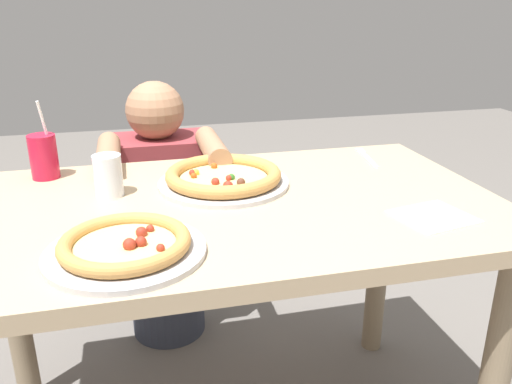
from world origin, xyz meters
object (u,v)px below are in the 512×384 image
at_px(pizza_near, 125,246).
at_px(water_cup_clear, 108,175).
at_px(fork, 366,157).
at_px(diner_seated, 163,223).
at_px(pizza_far, 223,177).
at_px(drink_cup_colored, 44,156).

xyz_separation_m(pizza_near, water_cup_clear, (-0.03, 0.34, 0.04)).
xyz_separation_m(fork, diner_seated, (-0.62, 0.32, -0.30)).
relative_size(pizza_near, fork, 1.54).
xyz_separation_m(pizza_far, water_cup_clear, (-0.29, -0.00, 0.03)).
height_order(fork, diner_seated, diner_seated).
relative_size(water_cup_clear, fork, 0.52).
bearing_deg(water_cup_clear, fork, 11.12).
bearing_deg(pizza_near, water_cup_clear, 95.81).
height_order(pizza_near, pizza_far, pizza_far).
xyz_separation_m(pizza_far, drink_cup_colored, (-0.46, 0.18, 0.04)).
relative_size(pizza_near, water_cup_clear, 2.97).
bearing_deg(drink_cup_colored, pizza_near, -68.41).
bearing_deg(water_cup_clear, drink_cup_colored, 133.24).
bearing_deg(pizza_near, drink_cup_colored, 111.59).
distance_m(pizza_near, drink_cup_colored, 0.56).
bearing_deg(pizza_far, drink_cup_colored, 158.85).
distance_m(water_cup_clear, diner_seated, 0.61).
bearing_deg(fork, drink_cup_colored, 178.03).
distance_m(pizza_far, fork, 0.50).
xyz_separation_m(drink_cup_colored, fork, (0.94, -0.03, -0.06)).
relative_size(pizza_far, fork, 1.71).
bearing_deg(pizza_near, diner_seated, 82.00).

